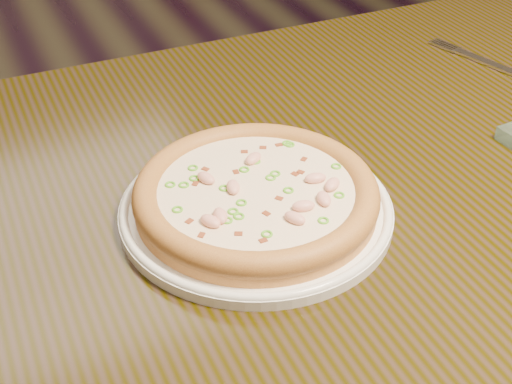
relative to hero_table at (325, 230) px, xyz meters
name	(u,v)px	position (x,y,z in m)	size (l,w,h in m)	color
hero_table	(325,230)	(0.00, 0.00, 0.00)	(1.20, 0.80, 0.75)	black
plate	(256,208)	(-0.12, -0.05, 0.11)	(0.30, 0.30, 0.02)	white
pizza	(256,194)	(-0.12, -0.05, 0.13)	(0.27, 0.27, 0.03)	tan
fork	(481,60)	(0.35, 0.16, 0.10)	(0.06, 0.17, 0.00)	silver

